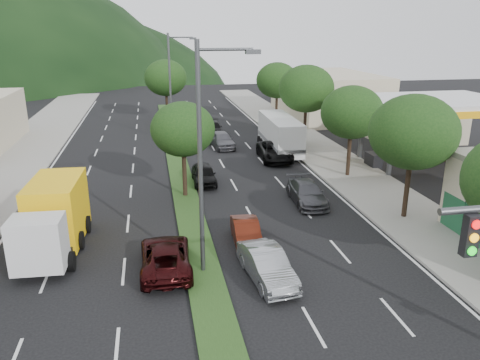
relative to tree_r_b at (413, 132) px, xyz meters
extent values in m
cube|color=gray|center=(0.50, 13.00, -4.96)|extent=(5.00, 90.00, 0.15)
cube|color=gray|center=(-25.00, 13.00, -4.96)|extent=(6.00, 90.00, 0.15)
cube|color=#1C3A15|center=(-12.00, 16.00, -4.98)|extent=(1.60, 56.00, 0.12)
cube|color=black|center=(-6.60, -13.65, 0.66)|extent=(0.35, 0.25, 1.05)
cube|color=silver|center=(7.00, 10.00, -0.04)|extent=(12.00, 8.00, 0.50)
cube|color=#FAAC0D|center=(7.00, 10.00, -0.39)|extent=(12.20, 8.20, 0.50)
cylinder|color=#47494C|center=(3.00, 7.50, -2.74)|extent=(0.36, 0.36, 4.60)
cylinder|color=#47494C|center=(3.00, 12.50, -2.74)|extent=(0.36, 0.36, 4.60)
cylinder|color=#47494C|center=(11.00, 12.50, -2.74)|extent=(0.36, 0.36, 4.60)
cube|color=black|center=(3.00, 10.00, -4.49)|extent=(0.80, 1.60, 1.10)
cube|color=black|center=(11.00, 10.00, -4.49)|extent=(0.80, 1.60, 1.10)
cube|color=beige|center=(7.50, 32.00, -2.44)|extent=(10.00, 16.00, 5.20)
cylinder|color=black|center=(0.00, 0.00, -2.98)|extent=(0.28, 0.28, 3.81)
ellipsoid|color=black|center=(0.00, 0.00, 0.01)|extent=(4.80, 4.80, 4.08)
cylinder|color=black|center=(0.00, 8.00, -3.09)|extent=(0.28, 0.28, 3.58)
ellipsoid|color=black|center=(0.00, 8.00, -0.28)|extent=(4.40, 4.40, 3.74)
cylinder|color=black|center=(0.00, 18.00, -2.93)|extent=(0.28, 0.28, 3.92)
ellipsoid|color=black|center=(0.00, 18.00, 0.15)|extent=(5.00, 5.00, 4.25)
cylinder|color=black|center=(0.00, 28.00, -3.04)|extent=(0.28, 0.28, 3.70)
ellipsoid|color=black|center=(0.00, 28.00, -0.13)|extent=(4.60, 4.60, 3.91)
cylinder|color=black|center=(-12.00, 6.00, -3.24)|extent=(0.28, 0.28, 3.36)
ellipsoid|color=black|center=(-12.00, 6.00, -0.60)|extent=(4.00, 4.00, 3.40)
cylinder|color=black|center=(-12.00, 32.00, -3.01)|extent=(0.28, 0.28, 3.81)
ellipsoid|color=black|center=(-12.00, 32.00, -0.02)|extent=(4.80, 4.80, 4.08)
cylinder|color=#47494C|center=(-12.00, -4.00, -0.04)|extent=(0.20, 0.20, 10.00)
cylinder|color=#47494C|center=(-10.90, -4.00, 4.56)|extent=(2.20, 0.12, 0.12)
cube|color=#47494C|center=(-9.80, -4.00, 4.46)|extent=(0.60, 0.25, 0.18)
cylinder|color=#47494C|center=(-12.00, 21.00, -0.04)|extent=(0.20, 0.20, 10.00)
cylinder|color=#47494C|center=(-10.90, 21.00, 4.56)|extent=(2.20, 0.12, 0.12)
cube|color=#47494C|center=(-9.80, 21.00, 4.46)|extent=(0.60, 0.25, 0.18)
imported|color=#97999E|center=(-9.37, -5.20, -4.34)|extent=(1.97, 4.35, 1.39)
imported|color=black|center=(-13.62, -3.45, -4.38)|extent=(2.26, 4.78, 1.32)
imported|color=black|center=(-10.50, 8.48, -4.37)|extent=(1.62, 3.92, 1.33)
imported|color=#424247|center=(-4.65, 3.48, -4.38)|extent=(2.03, 4.59, 1.31)
imported|color=#4A170C|center=(-9.52, -1.52, -4.44)|extent=(1.49, 3.72, 1.20)
imported|color=black|center=(-4.05, 13.48, -4.31)|extent=(2.73, 5.38, 1.46)
imported|color=#535358|center=(-7.69, 18.48, -4.30)|extent=(2.23, 4.49, 1.47)
imported|color=black|center=(-7.72, 24.15, -4.40)|extent=(1.92, 4.43, 1.27)
cube|color=silver|center=(-18.95, -3.11, -3.43)|extent=(2.28, 1.72, 2.32)
cube|color=yellow|center=(-18.77, 0.61, -3.32)|extent=(2.53, 4.34, 3.12)
cube|color=black|center=(-18.81, -0.19, -4.58)|extent=(2.31, 5.93, 0.30)
cylinder|color=black|center=(-17.78, -2.74, -4.58)|extent=(0.35, 0.92, 0.91)
cylinder|color=black|center=(-20.09, -2.63, -4.58)|extent=(0.35, 0.92, 0.91)
cylinder|color=black|center=(-17.67, -0.55, -4.58)|extent=(0.35, 0.92, 0.91)
cylinder|color=black|center=(-19.98, -0.43, -4.58)|extent=(0.35, 0.92, 0.91)
cylinder|color=black|center=(-17.57, 1.44, -4.58)|extent=(0.35, 0.92, 0.91)
cylinder|color=black|center=(-19.88, 1.56, -4.58)|extent=(0.35, 0.92, 0.91)
cube|color=silver|center=(-3.00, 15.72, -3.28)|extent=(2.52, 8.17, 2.70)
cube|color=slate|center=(-3.00, 15.72, -3.96)|extent=(2.58, 8.17, 0.31)
cylinder|color=black|center=(-4.02, 19.00, -4.63)|extent=(0.34, 0.82, 0.81)
cylinder|color=black|center=(-1.77, 18.92, -4.63)|extent=(0.34, 0.82, 0.81)
cylinder|color=black|center=(-4.05, 18.02, -4.63)|extent=(0.34, 0.82, 0.81)
cylinder|color=black|center=(-1.80, 17.95, -4.63)|extent=(0.34, 0.82, 0.81)
cylinder|color=black|center=(-4.22, 12.84, -4.63)|extent=(0.34, 0.82, 0.81)
cylinder|color=black|center=(-1.97, 12.77, -4.63)|extent=(0.34, 0.82, 0.81)
camera|label=1|loc=(-13.90, -22.58, 5.36)|focal=35.00mm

